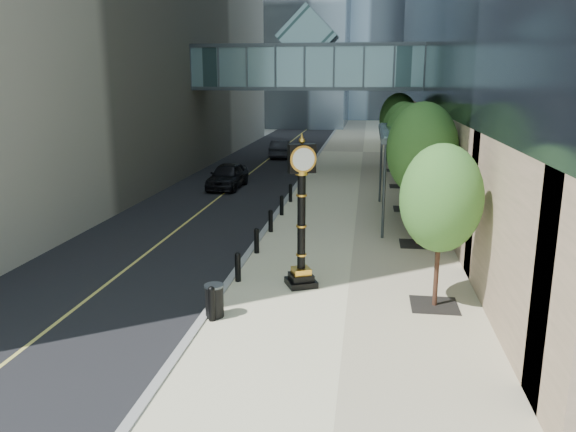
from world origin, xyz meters
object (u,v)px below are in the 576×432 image
Objects in this scene: car_near at (228,176)px; pedestrian at (434,212)px; trash_bin at (214,302)px; car_far at (281,149)px; street_clock at (301,223)px.

pedestrian is at bearing -34.91° from car_near.
trash_bin is 0.20× the size of car_far.
pedestrian is 25.84m from car_far.
street_clock reaches higher than car_far.
car_far is (-3.43, 34.14, 0.25)m from trash_bin.
pedestrian is 0.36× the size of car_near.
car_far is at bearing -44.66° from pedestrian.
car_far is (1.06, 14.73, -0.05)m from car_near.
car_near reaches higher than trash_bin.
car_far is at bearing 95.74° from trash_bin.
car_near is at bearing -15.96° from pedestrian.
street_clock reaches higher than car_near.
pedestrian is (7.20, 10.59, 0.37)m from trash_bin.
car_far is (-10.63, 23.55, -0.13)m from pedestrian.
pedestrian is (5.06, 7.77, -1.28)m from street_clock.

